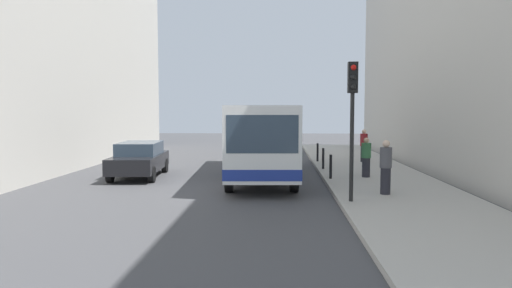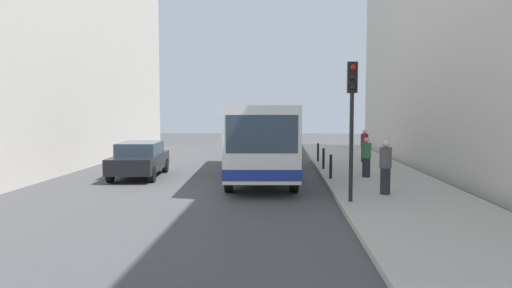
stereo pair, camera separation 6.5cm
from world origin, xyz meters
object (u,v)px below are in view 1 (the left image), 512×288
(bollard_far, at_px, (318,152))
(pedestrian_far_sidewalk, at_px, (364,146))
(bollard_near, at_px, (331,167))
(pedestrian_mid_sidewalk, at_px, (366,158))
(pedestrian_near_signal, at_px, (386,167))
(bollard_mid, at_px, (323,158))
(bus, at_px, (260,136))
(traffic_light, at_px, (352,105))
(car_beside_bus, at_px, (140,159))

(bollard_far, xyz_separation_m, pedestrian_far_sidewalk, (2.37, -0.15, 0.37))
(bollard_near, xyz_separation_m, pedestrian_mid_sidewalk, (1.47, 0.52, 0.31))
(bollard_far, xyz_separation_m, pedestrian_near_signal, (1.38, -9.60, 0.40))
(bollard_mid, height_order, pedestrian_near_signal, pedestrian_near_signal)
(bus, xyz_separation_m, pedestrian_far_sidewalk, (5.21, 4.38, -0.73))
(traffic_light, height_order, pedestrian_near_signal, traffic_light)
(traffic_light, relative_size, bollard_mid, 4.32)
(pedestrian_mid_sidewalk, relative_size, pedestrian_far_sidewalk, 0.94)
(traffic_light, distance_m, bollard_far, 11.10)
(bus, bearing_deg, bollard_mid, -156.33)
(bollard_mid, height_order, pedestrian_mid_sidewalk, pedestrian_mid_sidewalk)
(pedestrian_mid_sidewalk, distance_m, pedestrian_far_sidewalk, 5.65)
(bollard_near, bearing_deg, car_beside_bus, 171.96)
(bollard_near, xyz_separation_m, bollard_far, (0.00, 6.24, 0.00))
(traffic_light, distance_m, bollard_near, 5.18)
(pedestrian_mid_sidewalk, bearing_deg, car_beside_bus, 168.56)
(car_beside_bus, bearing_deg, traffic_light, 140.61)
(pedestrian_mid_sidewalk, bearing_deg, bollard_near, -168.44)
(car_beside_bus, distance_m, bollard_far, 9.46)
(bollard_near, bearing_deg, traffic_light, -88.75)
(pedestrian_near_signal, bearing_deg, pedestrian_mid_sidewalk, 158.74)
(bollard_near, bearing_deg, bollard_mid, 90.00)
(car_beside_bus, bearing_deg, bus, -177.46)
(bollard_far, height_order, pedestrian_mid_sidewalk, pedestrian_mid_sidewalk)
(bollard_far, distance_m, pedestrian_near_signal, 9.71)
(traffic_light, relative_size, bollard_near, 4.32)
(pedestrian_mid_sidewalk, height_order, pedestrian_far_sidewalk, pedestrian_far_sidewalk)
(bollard_near, bearing_deg, pedestrian_mid_sidewalk, 19.31)
(bus, distance_m, bollard_mid, 3.35)
(pedestrian_mid_sidewalk, xyz_separation_m, pedestrian_far_sidewalk, (0.90, 5.58, 0.06))
(traffic_light, height_order, pedestrian_mid_sidewalk, traffic_light)
(pedestrian_near_signal, bearing_deg, pedestrian_far_sidewalk, 154.08)
(traffic_light, bearing_deg, pedestrian_far_sidewalk, 77.99)
(bollard_near, relative_size, bollard_far, 1.00)
(pedestrian_near_signal, bearing_deg, car_beside_bus, -135.54)
(bollard_mid, bearing_deg, bus, -153.56)
(bollard_near, relative_size, pedestrian_far_sidewalk, 0.56)
(bus, distance_m, pedestrian_mid_sidewalk, 4.54)
(bollard_mid, xyz_separation_m, pedestrian_near_signal, (1.38, -6.48, 0.40))
(car_beside_bus, height_order, bollard_far, car_beside_bus)
(bus, height_order, pedestrian_far_sidewalk, bus)
(car_beside_bus, xyz_separation_m, pedestrian_mid_sidewalk, (9.43, -0.61, 0.15))
(bollard_near, bearing_deg, pedestrian_far_sidewalk, 68.72)
(bollard_near, distance_m, pedestrian_near_signal, 3.65)
(bollard_far, xyz_separation_m, pedestrian_mid_sidewalk, (1.47, -5.73, 0.31))
(car_beside_bus, xyz_separation_m, pedestrian_near_signal, (9.34, -4.48, 0.24))
(bollard_near, bearing_deg, pedestrian_near_signal, -67.63)
(bus, xyz_separation_m, car_beside_bus, (-5.12, -0.59, -0.94))
(bollard_near, xyz_separation_m, pedestrian_near_signal, (1.38, -3.36, 0.40))
(traffic_light, xyz_separation_m, bollard_near, (-0.10, 4.60, -2.38))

